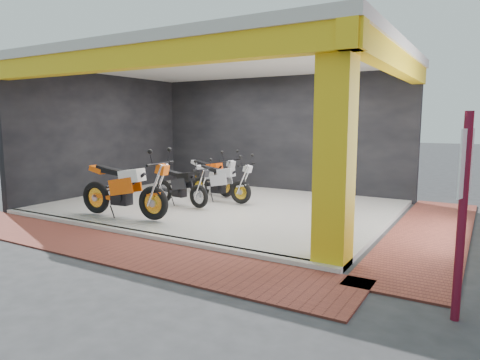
# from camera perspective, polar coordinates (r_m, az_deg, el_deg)

# --- Properties ---
(ground) EXTENTS (80.00, 80.00, 0.00)m
(ground) POSITION_cam_1_polar(r_m,az_deg,el_deg) (9.15, -9.25, -5.95)
(ground) COLOR #2D2D30
(ground) RESTS_ON ground
(showroom_floor) EXTENTS (8.00, 6.00, 0.10)m
(showroom_floor) POSITION_cam_1_polar(r_m,az_deg,el_deg) (10.72, -2.41, -3.55)
(showroom_floor) COLOR white
(showroom_floor) RESTS_ON ground
(showroom_ceiling) EXTENTS (8.40, 6.40, 0.20)m
(showroom_ceiling) POSITION_cam_1_polar(r_m,az_deg,el_deg) (10.60, -2.52, 15.61)
(showroom_ceiling) COLOR beige
(showroom_ceiling) RESTS_ON corner_column
(back_wall) EXTENTS (8.20, 0.20, 3.50)m
(back_wall) POSITION_cam_1_polar(r_m,az_deg,el_deg) (13.22, 4.90, 6.01)
(back_wall) COLOR black
(back_wall) RESTS_ON ground
(left_wall) EXTENTS (0.20, 6.20, 3.50)m
(left_wall) POSITION_cam_1_polar(r_m,az_deg,el_deg) (13.20, -17.65, 5.67)
(left_wall) COLOR black
(left_wall) RESTS_ON ground
(corner_column) EXTENTS (0.50, 0.50, 3.50)m
(corner_column) POSITION_cam_1_polar(r_m,az_deg,el_deg) (6.39, 12.57, 3.92)
(corner_column) COLOR gold
(corner_column) RESTS_ON ground
(header_beam_front) EXTENTS (8.40, 0.30, 0.40)m
(header_beam_front) POSITION_cam_1_polar(r_m,az_deg,el_deg) (8.23, -14.39, 15.52)
(header_beam_front) COLOR gold
(header_beam_front) RESTS_ON corner_column
(header_beam_right) EXTENTS (0.30, 6.40, 0.40)m
(header_beam_right) POSITION_cam_1_polar(r_m,az_deg,el_deg) (9.05, 20.01, 14.58)
(header_beam_right) COLOR gold
(header_beam_right) RESTS_ON corner_column
(floor_kerb) EXTENTS (8.00, 0.20, 0.10)m
(floor_kerb) POSITION_cam_1_polar(r_m,az_deg,el_deg) (8.41, -13.73, -6.96)
(floor_kerb) COLOR white
(floor_kerb) RESTS_ON ground
(paver_front) EXTENTS (9.00, 1.40, 0.03)m
(paver_front) POSITION_cam_1_polar(r_m,az_deg,el_deg) (7.90, -17.70, -8.34)
(paver_front) COLOR brown
(paver_front) RESTS_ON ground
(paver_right) EXTENTS (1.40, 7.00, 0.03)m
(paver_right) POSITION_cam_1_polar(r_m,az_deg,el_deg) (9.12, 24.00, -6.49)
(paver_right) COLOR brown
(paver_right) RESTS_ON ground
(signpost) EXTENTS (0.11, 0.31, 2.27)m
(signpost) POSITION_cam_1_polar(r_m,az_deg,el_deg) (5.12, 27.56, -3.43)
(signpost) COLOR maroon
(signpost) RESTS_ON ground
(moto_hero) EXTENTS (2.46, 1.11, 1.46)m
(moto_hero) POSITION_cam_1_polar(r_m,az_deg,el_deg) (8.98, -11.54, -0.87)
(moto_hero) COLOR #EA5709
(moto_hero) RESTS_ON showroom_floor
(moto_row_a) EXTENTS (2.01, 0.82, 1.21)m
(moto_row_a) POSITION_cam_1_polar(r_m,az_deg,el_deg) (10.60, 0.09, -0.07)
(moto_row_a) COLOR #B3B5BB
(moto_row_a) RESTS_ON showroom_floor
(moto_row_b) EXTENTS (1.96, 0.94, 1.15)m
(moto_row_b) POSITION_cam_1_polar(r_m,az_deg,el_deg) (10.12, -5.54, -0.67)
(moto_row_b) COLOR black
(moto_row_b) RESTS_ON showroom_floor
(moto_row_c) EXTENTS (2.17, 1.24, 1.25)m
(moto_row_c) POSITION_cam_1_polar(r_m,az_deg,el_deg) (11.57, -1.92, 0.68)
(moto_row_c) COLOR #999BA0
(moto_row_c) RESTS_ON showroom_floor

